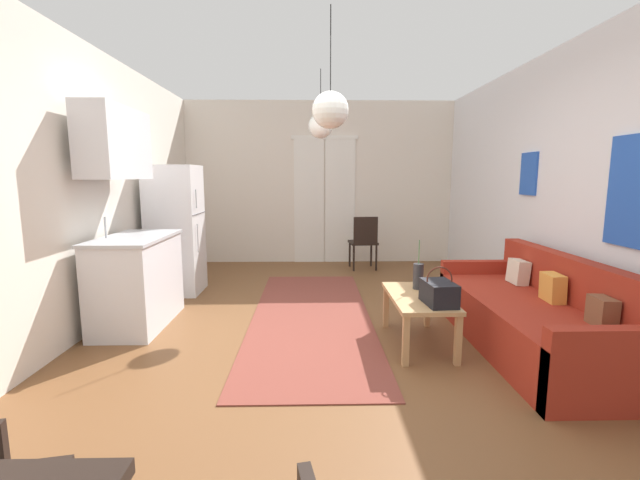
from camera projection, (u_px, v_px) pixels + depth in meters
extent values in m
cube|color=brown|center=(329.00, 353.00, 3.68)|extent=(5.08, 8.08, 0.10)
cube|color=silver|center=(320.00, 183.00, 7.21)|extent=(4.68, 0.10, 2.71)
cube|color=white|center=(309.00, 202.00, 7.20)|extent=(0.51, 0.02, 2.08)
cube|color=white|center=(340.00, 202.00, 7.21)|extent=(0.51, 0.02, 2.08)
cube|color=white|center=(325.00, 137.00, 7.04)|extent=(1.11, 0.03, 0.06)
cube|color=silver|center=(604.00, 190.00, 3.51)|extent=(0.10, 7.68, 2.71)
cube|color=blue|center=(529.00, 174.00, 4.61)|extent=(0.02, 0.33, 0.46)
cube|color=silver|center=(46.00, 190.00, 3.42)|extent=(0.10, 7.68, 2.71)
cube|color=black|center=(87.00, 155.00, 3.93)|extent=(0.02, 0.32, 0.40)
cube|color=brown|center=(311.00, 316.00, 4.47)|extent=(1.23, 3.52, 0.01)
cube|color=maroon|center=(527.00, 325.00, 3.61)|extent=(0.84, 2.16, 0.43)
cube|color=maroon|center=(569.00, 304.00, 3.58)|extent=(0.15, 2.16, 0.80)
cube|color=maroon|center=(612.00, 372.00, 2.58)|extent=(0.84, 0.11, 0.57)
cube|color=maroon|center=(480.00, 286.00, 4.61)|extent=(0.84, 0.11, 0.57)
cube|color=brown|center=(602.00, 312.00, 2.96)|extent=(0.13, 0.21, 0.21)
cube|color=gold|center=(553.00, 288.00, 3.55)|extent=(0.14, 0.24, 0.24)
cube|color=beige|center=(518.00, 272.00, 4.14)|extent=(0.14, 0.24, 0.24)
cube|color=tan|center=(419.00, 297.00, 3.69)|extent=(0.49, 0.95, 0.04)
cube|color=tan|center=(406.00, 341.00, 3.29)|extent=(0.05, 0.05, 0.41)
cube|color=tan|center=(458.00, 340.00, 3.30)|extent=(0.05, 0.05, 0.41)
cube|color=tan|center=(386.00, 307.00, 4.15)|extent=(0.05, 0.05, 0.41)
cube|color=tan|center=(428.00, 306.00, 4.16)|extent=(0.05, 0.05, 0.41)
cylinder|color=#2D2D33|center=(418.00, 276.00, 3.89)|extent=(0.09, 0.09, 0.24)
cylinder|color=#477F42|center=(419.00, 252.00, 3.85)|extent=(0.01, 0.01, 0.22)
cube|color=black|center=(439.00, 293.00, 3.42)|extent=(0.25, 0.35, 0.19)
torus|color=#512319|center=(439.00, 279.00, 3.40)|extent=(0.21, 0.01, 0.21)
cube|color=white|center=(176.00, 230.00, 5.32)|extent=(0.60, 0.61, 1.61)
cube|color=#4C4C51|center=(199.00, 214.00, 5.29)|extent=(0.01, 0.59, 0.01)
cylinder|color=#B7BABF|center=(196.00, 199.00, 5.10)|extent=(0.02, 0.02, 0.22)
cylinder|color=#B7BABF|center=(198.00, 238.00, 5.17)|extent=(0.02, 0.02, 0.35)
cube|color=silver|center=(137.00, 282.00, 4.18)|extent=(0.56, 1.08, 0.86)
cube|color=#B7BABF|center=(134.00, 238.00, 4.11)|extent=(0.59, 1.11, 0.03)
cube|color=#999BA0|center=(130.00, 244.00, 4.02)|extent=(0.36, 0.40, 0.10)
cylinder|color=#B7BABF|center=(105.00, 227.00, 3.99)|extent=(0.02, 0.02, 0.20)
cube|color=silver|center=(115.00, 144.00, 3.98)|extent=(0.32, 0.97, 0.67)
cylinder|color=black|center=(371.00, 254.00, 6.97)|extent=(0.03, 0.03, 0.41)
cylinder|color=black|center=(350.00, 254.00, 6.93)|extent=(0.03, 0.03, 0.41)
cylinder|color=black|center=(376.00, 258.00, 6.64)|extent=(0.03, 0.03, 0.41)
cylinder|color=black|center=(354.00, 258.00, 6.60)|extent=(0.03, 0.03, 0.41)
cube|color=black|center=(363.00, 242.00, 6.75)|extent=(0.46, 0.44, 0.04)
cube|color=black|center=(366.00, 230.00, 6.54)|extent=(0.38, 0.07, 0.42)
cylinder|color=black|center=(330.00, 48.00, 3.13)|extent=(0.01, 0.01, 0.61)
sphere|color=white|center=(330.00, 110.00, 3.20)|extent=(0.28, 0.28, 0.28)
cylinder|color=black|center=(321.00, 91.00, 4.97)|extent=(0.01, 0.01, 0.50)
sphere|color=white|center=(321.00, 126.00, 5.03)|extent=(0.29, 0.29, 0.29)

